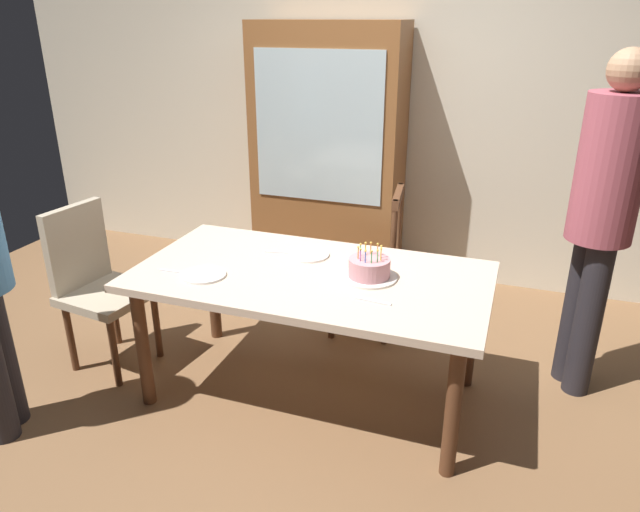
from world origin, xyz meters
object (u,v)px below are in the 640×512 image
Objects in this scene: plate_near_celebrant at (204,275)px; chair_upholstered at (95,279)px; person_guest at (603,209)px; china_cabinet at (328,156)px; birthday_cake at (369,269)px; chair_spindle_back at (368,264)px; dining_table at (311,287)px; plate_far_side at (309,255)px.

plate_near_celebrant is 0.82m from chair_upholstered.
plate_near_celebrant is at bearing -156.96° from person_guest.
person_guest is 2.04m from china_cabinet.
birthday_cake is 0.84m from chair_spindle_back.
birthday_cake is at bearing 4.83° from chair_upholstered.
chair_upholstered is at bearing -175.77° from dining_table.
birthday_cake is at bearing -153.20° from person_guest.
person_guest is at bearing 14.19° from chair_upholstered.
plate_far_side is 1.41m from china_cabinet.
china_cabinet is at bearing 124.81° from chair_spindle_back.
person_guest is at bearing -10.13° from chair_spindle_back.
chair_upholstered reaches higher than plate_far_side.
plate_near_celebrant is at bearing -156.70° from dining_table.
plate_near_celebrant is 1.00× the size of plate_far_side.
dining_table is at bearing -157.06° from person_guest.
chair_upholstered is (-1.37, -0.89, 0.07)m from chair_spindle_back.
chair_spindle_back is at bearing 83.40° from dining_table.
birthday_cake reaches higher than plate_near_celebrant.
birthday_cake is 0.82m from plate_near_celebrant.
chair_spindle_back is at bearing 59.89° from plate_near_celebrant.
dining_table is 6.38× the size of birthday_cake.
birthday_cake is 1.21m from person_guest.
person_guest is (1.44, 0.36, 0.30)m from plate_far_side.
birthday_cake is 1.27× the size of plate_near_celebrant.
chair_spindle_back is 0.50× the size of china_cabinet.
birthday_cake reaches higher than dining_table.
plate_near_celebrant is 1.78m from china_cabinet.
chair_spindle_back is (-0.20, 0.76, -0.31)m from birthday_cake.
chair_upholstered is 1.90m from china_cabinet.
plate_far_side is at bearing 112.89° from dining_table.
birthday_cake is 0.15× the size of china_cabinet.
plate_near_celebrant is 0.12× the size of china_cabinet.
birthday_cake is 0.42m from plate_far_side.
plate_near_celebrant is (-0.78, -0.25, -0.04)m from birthday_cake.
person_guest reaches higher than chair_upholstered.
dining_table is at bearing -172.59° from birthday_cake.
birthday_cake is 1.70m from china_cabinet.
china_cabinet reaches higher than plate_far_side.
chair_upholstered is at bearing -175.17° from birthday_cake.
chair_spindle_back is at bearing 32.91° from chair_upholstered.
chair_spindle_back is at bearing 104.97° from birthday_cake.
chair_upholstered is (-1.19, -0.31, -0.19)m from plate_far_side.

